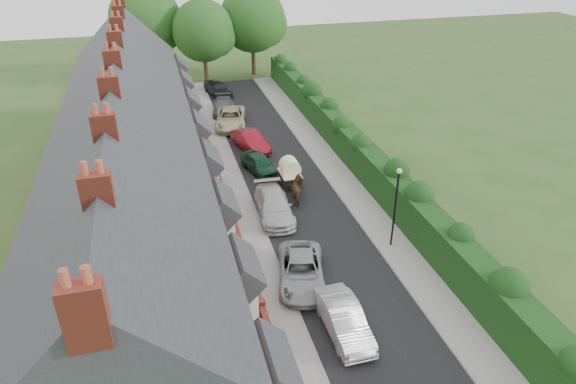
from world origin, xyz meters
name	(u,v)px	position (x,y,z in m)	size (l,w,h in m)	color
ground	(363,299)	(0.00, 0.00, 0.00)	(140.00, 140.00, 0.00)	#2D4C1E
road	(296,199)	(-0.50, 11.00, 0.01)	(6.00, 58.00, 0.02)	black
pavement_hedge_side	(351,191)	(3.60, 11.00, 0.06)	(2.20, 58.00, 0.12)	gray
pavement_house_side	(241,205)	(-4.35, 11.00, 0.06)	(1.70, 58.00, 0.12)	gray
kerb_hedge_side	(337,192)	(2.55, 11.00, 0.07)	(0.18, 58.00, 0.13)	gray
kerb_house_side	(253,204)	(-3.55, 11.00, 0.07)	(0.18, 58.00, 0.13)	gray
hedge	(376,168)	(5.40, 11.00, 1.60)	(2.10, 58.00, 2.85)	#113511
terrace_row	(132,164)	(-10.87, 9.98, 4.47)	(9.05, 40.50, 11.50)	brown
garden_wall_row	(228,209)	(-5.35, 10.00, 0.46)	(0.35, 40.35, 1.10)	maroon
lamppost	(396,198)	(3.40, 4.00, 3.30)	(0.32, 0.32, 5.16)	black
tree_far_left	(206,32)	(-2.65, 40.08, 5.71)	(7.14, 6.80, 9.29)	#332316
tree_far_right	(255,20)	(3.39, 42.08, 6.31)	(7.98, 7.60, 10.31)	#332316
tree_far_back	(149,21)	(-8.59, 43.08, 6.62)	(8.40, 8.00, 10.82)	#332316
car_silver_a	(344,319)	(-1.82, -1.90, 0.75)	(1.58, 4.54, 1.50)	silver
car_silver_b	(301,271)	(-2.69, 2.19, 0.72)	(2.39, 5.19, 1.44)	#979A9E
car_white	(274,206)	(-2.50, 9.15, 0.76)	(2.14, 5.27, 1.53)	beige
car_green	(259,164)	(-2.03, 15.72, 0.70)	(1.66, 4.12, 1.40)	#113A21
car_red	(251,141)	(-1.84, 20.04, 0.76)	(1.61, 4.61, 1.52)	maroon
car_beige	(231,118)	(-2.57, 25.64, 0.80)	(2.66, 5.76, 1.60)	#C2B88C
car_grey	(223,106)	(-2.72, 29.40, 0.69)	(1.93, 4.75, 1.38)	#4D4E53
car_black	(218,88)	(-2.37, 35.00, 0.80)	(1.89, 4.71, 1.60)	black
horse	(298,191)	(-0.45, 10.53, 0.87)	(0.93, 2.05, 1.73)	#4C331B
horse_cart	(290,171)	(-0.45, 12.75, 1.31)	(1.43, 3.16, 2.28)	black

